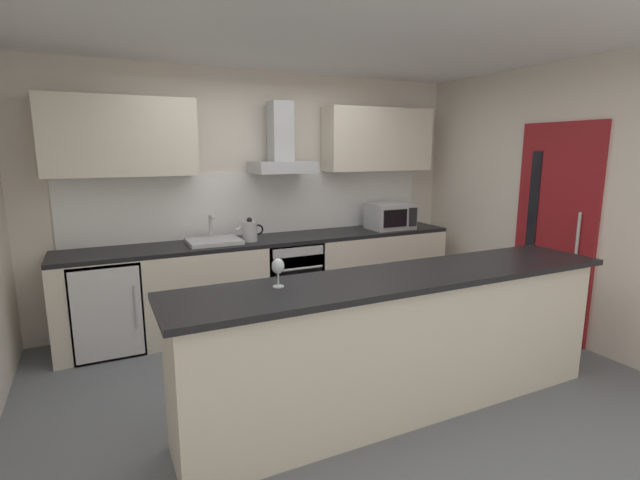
{
  "coord_description": "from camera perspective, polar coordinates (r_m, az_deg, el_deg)",
  "views": [
    {
      "loc": [
        -1.62,
        -3.02,
        1.8
      ],
      "look_at": [
        0.06,
        0.43,
        1.05
      ],
      "focal_mm": 26.07,
      "sensor_mm": 36.0,
      "label": 1
    }
  ],
  "objects": [
    {
      "name": "refrigerator",
      "position": [
        4.63,
        -24.71,
        -7.25
      ],
      "size": [
        0.58,
        0.6,
        0.85
      ],
      "color": "white",
      "rests_on": "ground"
    },
    {
      "name": "side_door",
      "position": [
        4.97,
        26.75,
        0.92
      ],
      "size": [
        0.08,
        0.85,
        2.05
      ],
      "color": "maroon",
      "rests_on": "ground"
    },
    {
      "name": "sink",
      "position": [
        4.63,
        -12.9,
        -0.07
      ],
      "size": [
        0.5,
        0.4,
        0.26
      ],
      "color": "silver",
      "rests_on": "counter_back"
    },
    {
      "name": "ceiling",
      "position": [
        3.52,
        2.34,
        24.34
      ],
      "size": [
        5.64,
        4.5,
        0.02
      ],
      "primitive_type": "cube",
      "color": "white"
    },
    {
      "name": "counter_back",
      "position": [
        4.93,
        -5.78,
        -4.91
      ],
      "size": [
        4.09,
        0.6,
        0.9
      ],
      "color": "beige",
      "rests_on": "ground"
    },
    {
      "name": "backsplash_tile",
      "position": [
        5.06,
        -7.16,
        4.5
      ],
      "size": [
        3.95,
        0.02,
        0.66
      ],
      "primitive_type": "cube",
      "color": "white"
    },
    {
      "name": "wall_right",
      "position": [
        5.04,
        26.9,
        4.17
      ],
      "size": [
        0.12,
        4.5,
        2.6
      ],
      "primitive_type": "cube",
      "color": "silver",
      "rests_on": "ground"
    },
    {
      "name": "counter_island",
      "position": [
        3.32,
        10.1,
        -12.26
      ],
      "size": [
        3.19,
        0.64,
        0.98
      ],
      "color": "beige",
      "rests_on": "ground"
    },
    {
      "name": "wall_back",
      "position": [
        5.12,
        -7.45,
        5.36
      ],
      "size": [
        5.64,
        0.12,
        2.6
      ],
      "primitive_type": "cube",
      "color": "silver",
      "rests_on": "ground"
    },
    {
      "name": "ground",
      "position": [
        3.88,
        2.02,
        -16.78
      ],
      "size": [
        5.64,
        4.5,
        0.02
      ],
      "primitive_type": "cube",
      "color": "slate"
    },
    {
      "name": "wine_glass",
      "position": [
        2.81,
        -5.17,
        -3.35
      ],
      "size": [
        0.08,
        0.08,
        0.18
      ],
      "color": "silver",
      "rests_on": "counter_island"
    },
    {
      "name": "oven",
      "position": [
        4.96,
        -3.94,
        -4.66
      ],
      "size": [
        0.6,
        0.62,
        0.8
      ],
      "color": "slate",
      "rests_on": "ground"
    },
    {
      "name": "microwave",
      "position": [
        5.4,
        8.63,
        2.95
      ],
      "size": [
        0.5,
        0.38,
        0.3
      ],
      "color": "#B7BABC",
      "rests_on": "counter_back"
    },
    {
      "name": "range_hood",
      "position": [
        4.89,
        -4.73,
        10.87
      ],
      "size": [
        0.62,
        0.45,
        0.72
      ],
      "color": "#B7BABC"
    },
    {
      "name": "upper_cabinets",
      "position": [
        4.88,
        -6.75,
        12.27
      ],
      "size": [
        4.03,
        0.32,
        0.7
      ],
      "color": "beige"
    },
    {
      "name": "kettle",
      "position": [
        4.67,
        -8.62,
        1.13
      ],
      "size": [
        0.29,
        0.15,
        0.24
      ],
      "color": "#B7BABC",
      "rests_on": "counter_back"
    }
  ]
}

